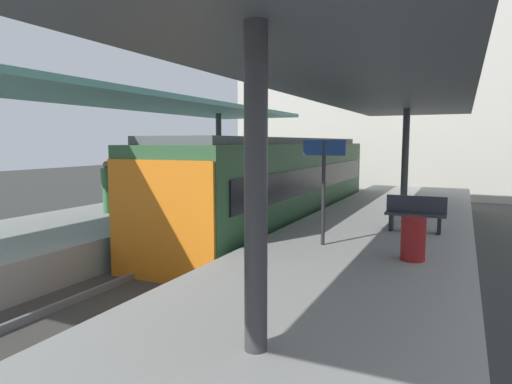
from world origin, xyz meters
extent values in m
plane|color=#383835|center=(0.00, 0.00, 0.00)|extent=(80.00, 80.00, 0.00)
cube|color=#9E9E99|center=(-3.80, 0.00, 0.50)|extent=(4.40, 28.00, 1.00)
cube|color=#9E9E99|center=(3.80, 0.00, 0.50)|extent=(4.40, 28.00, 1.00)
cube|color=#423F3D|center=(0.00, 0.00, 0.10)|extent=(3.20, 28.00, 0.20)
cube|color=slate|center=(-0.72, 0.00, 0.27)|extent=(0.08, 28.00, 0.14)
cube|color=slate|center=(0.72, 0.00, 0.27)|extent=(0.08, 28.00, 0.14)
cube|color=#2D5633|center=(0.00, 5.14, 1.65)|extent=(2.70, 13.18, 2.90)
cube|color=orange|center=(0.00, -1.49, 1.50)|extent=(2.65, 0.08, 2.60)
cube|color=black|center=(-1.37, 5.14, 2.00)|extent=(0.04, 12.13, 0.76)
cube|color=black|center=(1.37, 5.14, 2.00)|extent=(0.04, 12.13, 0.76)
cube|color=#515156|center=(0.00, 5.14, 3.20)|extent=(2.16, 12.52, 0.20)
cylinder|color=#333335|center=(-3.80, 7.70, 2.68)|extent=(0.24, 0.24, 3.36)
cube|color=slate|center=(-3.80, 1.40, 4.44)|extent=(4.18, 21.00, 0.16)
cylinder|color=#333335|center=(3.80, -4.90, 2.67)|extent=(0.24, 0.24, 3.34)
cylinder|color=#333335|center=(3.80, 7.70, 2.67)|extent=(0.24, 0.24, 3.34)
cube|color=#3D4247|center=(3.80, 1.40, 4.42)|extent=(4.18, 21.00, 0.16)
cube|color=black|center=(4.14, 2.30, 1.20)|extent=(0.08, 0.32, 0.40)
cube|color=black|center=(5.24, 2.30, 1.20)|extent=(0.08, 0.32, 0.40)
cube|color=#2D333D|center=(4.69, 2.30, 1.43)|extent=(1.40, 0.40, 0.06)
cube|color=#2D333D|center=(4.69, 2.48, 1.66)|extent=(1.40, 0.06, 0.40)
cylinder|color=#262628|center=(3.06, 0.06, 2.10)|extent=(0.08, 0.08, 2.20)
cube|color=navy|center=(3.06, 0.06, 3.05)|extent=(0.90, 0.06, 0.32)
cylinder|color=maroon|center=(4.92, -0.44, 1.40)|extent=(0.44, 0.44, 0.80)
cylinder|color=#386B3D|center=(-4.18, 1.45, 1.40)|extent=(0.28, 0.28, 0.79)
cylinder|color=#386B3D|center=(-4.18, 1.45, 2.08)|extent=(0.36, 0.36, 0.58)
sphere|color=#936B4C|center=(-4.18, 1.45, 2.48)|extent=(0.22, 0.22, 0.22)
cube|color=beige|center=(1.33, 20.00, 5.50)|extent=(18.00, 6.00, 11.00)
camera|label=1|loc=(5.69, -8.96, 3.17)|focal=31.35mm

